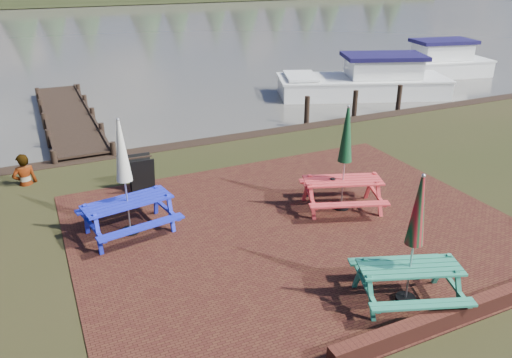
{
  "coord_description": "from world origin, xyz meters",
  "views": [
    {
      "loc": [
        -4.63,
        -6.93,
        5.17
      ],
      "look_at": [
        -0.65,
        1.67,
        1.0
      ],
      "focal_mm": 35.0,
      "sensor_mm": 36.0,
      "label": 1
    }
  ],
  "objects_px": {
    "picnic_table_teal": "(411,261)",
    "boat_far": "(430,65)",
    "jetty": "(68,116)",
    "boat_near": "(366,83)",
    "picnic_table_blue": "(127,196)",
    "chalkboard": "(142,174)",
    "picnic_table_red": "(343,175)",
    "person": "(20,155)"
  },
  "relations": [
    {
      "from": "jetty",
      "to": "boat_near",
      "type": "height_order",
      "value": "boat_near"
    },
    {
      "from": "chalkboard",
      "to": "jetty",
      "type": "distance_m",
      "value": 7.14
    },
    {
      "from": "chalkboard",
      "to": "person",
      "type": "distance_m",
      "value": 3.06
    },
    {
      "from": "picnic_table_blue",
      "to": "jetty",
      "type": "relative_size",
      "value": 0.27
    },
    {
      "from": "picnic_table_teal",
      "to": "picnic_table_red",
      "type": "height_order",
      "value": "picnic_table_red"
    },
    {
      "from": "picnic_table_teal",
      "to": "boat_far",
      "type": "xyz_separation_m",
      "value": [
        13.35,
        14.01,
        -0.41
      ]
    },
    {
      "from": "chalkboard",
      "to": "boat_far",
      "type": "height_order",
      "value": "boat_far"
    },
    {
      "from": "boat_near",
      "to": "boat_far",
      "type": "bearing_deg",
      "value": -49.37
    },
    {
      "from": "chalkboard",
      "to": "boat_near",
      "type": "height_order",
      "value": "boat_near"
    },
    {
      "from": "picnic_table_red",
      "to": "boat_near",
      "type": "relative_size",
      "value": 0.32
    },
    {
      "from": "picnic_table_blue",
      "to": "boat_far",
      "type": "xyz_separation_m",
      "value": [
        16.99,
        9.84,
        -0.47
      ]
    },
    {
      "from": "jetty",
      "to": "boat_near",
      "type": "relative_size",
      "value": 1.21
    },
    {
      "from": "jetty",
      "to": "picnic_table_blue",
      "type": "bearing_deg",
      "value": -88.11
    },
    {
      "from": "picnic_table_teal",
      "to": "chalkboard",
      "type": "bearing_deg",
      "value": 135.71
    },
    {
      "from": "picnic_table_red",
      "to": "jetty",
      "type": "height_order",
      "value": "picnic_table_red"
    },
    {
      "from": "picnic_table_red",
      "to": "boat_near",
      "type": "height_order",
      "value": "picnic_table_red"
    },
    {
      "from": "picnic_table_red",
      "to": "picnic_table_blue",
      "type": "distance_m",
      "value": 4.64
    },
    {
      "from": "picnic_table_red",
      "to": "person",
      "type": "distance_m",
      "value": 7.81
    },
    {
      "from": "jetty",
      "to": "boat_near",
      "type": "xyz_separation_m",
      "value": [
        11.99,
        -1.05,
        0.26
      ]
    },
    {
      "from": "chalkboard",
      "to": "boat_near",
      "type": "bearing_deg",
      "value": 31.39
    },
    {
      "from": "picnic_table_red",
      "to": "jetty",
      "type": "relative_size",
      "value": 0.26
    },
    {
      "from": "boat_far",
      "to": "chalkboard",
      "type": "bearing_deg",
      "value": 127.69
    },
    {
      "from": "picnic_table_teal",
      "to": "picnic_table_red",
      "type": "bearing_deg",
      "value": 94.23
    },
    {
      "from": "picnic_table_teal",
      "to": "jetty",
      "type": "bearing_deg",
      "value": 126.62
    },
    {
      "from": "picnic_table_teal",
      "to": "jetty",
      "type": "xyz_separation_m",
      "value": [
        -3.93,
        13.14,
        -0.68
      ]
    },
    {
      "from": "picnic_table_teal",
      "to": "boat_near",
      "type": "bearing_deg",
      "value": 76.28
    },
    {
      "from": "picnic_table_red",
      "to": "chalkboard",
      "type": "distance_m",
      "value": 4.78
    },
    {
      "from": "picnic_table_red",
      "to": "jetty",
      "type": "distance_m",
      "value": 11.03
    },
    {
      "from": "picnic_table_red",
      "to": "boat_near",
      "type": "bearing_deg",
      "value": 70.8
    },
    {
      "from": "picnic_table_teal",
      "to": "picnic_table_blue",
      "type": "distance_m",
      "value": 5.53
    },
    {
      "from": "person",
      "to": "jetty",
      "type": "bearing_deg",
      "value": -116.12
    },
    {
      "from": "picnic_table_red",
      "to": "picnic_table_blue",
      "type": "bearing_deg",
      "value": -171.47
    },
    {
      "from": "boat_near",
      "to": "person",
      "type": "xyz_separation_m",
      "value": [
        -13.56,
        -4.38,
        0.42
      ]
    },
    {
      "from": "picnic_table_teal",
      "to": "boat_near",
      "type": "height_order",
      "value": "picnic_table_teal"
    },
    {
      "from": "jetty",
      "to": "boat_far",
      "type": "distance_m",
      "value": 17.31
    },
    {
      "from": "picnic_table_teal",
      "to": "jetty",
      "type": "distance_m",
      "value": 13.73
    },
    {
      "from": "boat_far",
      "to": "person",
      "type": "xyz_separation_m",
      "value": [
        -18.86,
        -6.31,
        0.41
      ]
    },
    {
      "from": "picnic_table_blue",
      "to": "person",
      "type": "xyz_separation_m",
      "value": [
        -1.87,
        3.53,
        -0.05
      ]
    },
    {
      "from": "picnic_table_red",
      "to": "jetty",
      "type": "bearing_deg",
      "value": 135.93
    },
    {
      "from": "chalkboard",
      "to": "boat_far",
      "type": "bearing_deg",
      "value": 28.68
    },
    {
      "from": "picnic_table_teal",
      "to": "boat_far",
      "type": "distance_m",
      "value": 19.36
    },
    {
      "from": "picnic_table_red",
      "to": "chalkboard",
      "type": "xyz_separation_m",
      "value": [
        -3.85,
        2.81,
        -0.37
      ]
    }
  ]
}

